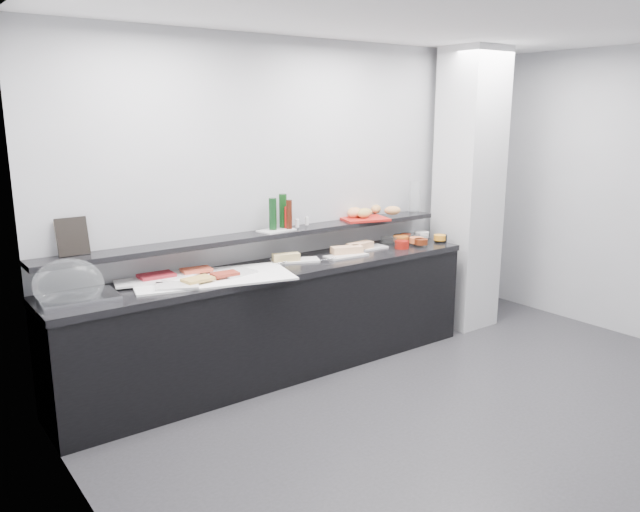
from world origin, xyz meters
TOP-DOWN VIEW (x-y plane):
  - ground at (0.00, 0.00)m, footprint 5.00×5.00m
  - back_wall at (0.00, 2.00)m, footprint 5.00×0.02m
  - ceiling at (0.00, 0.00)m, footprint 5.00×5.00m
  - column at (1.50, 1.65)m, footprint 0.50×0.50m
  - buffet_cabinet at (-0.70, 1.70)m, footprint 3.60×0.60m
  - counter_top at (-0.70, 1.70)m, footprint 3.62×0.62m
  - wall_shelf at (-0.70, 1.88)m, footprint 3.60×0.25m
  - cloche_base at (-2.24, 1.67)m, footprint 0.49×0.34m
  - cloche_dome at (-2.29, 1.67)m, footprint 0.51×0.41m
  - linen_runner at (-1.27, 1.67)m, footprint 1.25×0.81m
  - platter_meat_a at (-1.79, 1.82)m, footprint 0.36×0.28m
  - food_meat_a at (-1.63, 1.86)m, footprint 0.26×0.17m
  - platter_salmon at (-1.49, 1.84)m, footprint 0.36×0.29m
  - food_salmon at (-1.32, 1.84)m, footprint 0.24×0.17m
  - platter_cheese at (-1.60, 1.57)m, footprint 0.35×0.30m
  - food_cheese at (-1.44, 1.58)m, footprint 0.23×0.16m
  - platter_meat_b at (-1.09, 1.64)m, footprint 0.31×0.23m
  - food_meat_b at (-1.21, 1.60)m, footprint 0.20×0.13m
  - sandwich_plate_left at (-0.48, 1.76)m, footprint 0.43×0.32m
  - sandwich_food_left at (-0.56, 1.77)m, footprint 0.24×0.15m
  - tongs_left at (-0.61, 1.73)m, footprint 0.16×0.04m
  - sandwich_plate_mid at (-0.03, 1.65)m, footprint 0.38×0.18m
  - sandwich_food_mid at (0.02, 1.70)m, footprint 0.29×0.17m
  - tongs_mid at (-0.26, 1.59)m, footprint 0.16×0.01m
  - sandwich_plate_right at (0.32, 1.77)m, footprint 0.37×0.17m
  - sandwich_food_right at (0.21, 1.75)m, footprint 0.27×0.13m
  - tongs_right at (0.26, 1.72)m, footprint 0.15×0.08m
  - bowl_glass_fruit at (0.60, 1.79)m, footprint 0.17×0.17m
  - fill_glass_fruit at (0.72, 1.76)m, footprint 0.19×0.19m
  - bowl_black_jam at (0.77, 1.81)m, footprint 0.18×0.18m
  - fill_black_jam at (0.83, 1.81)m, footprint 0.12×0.12m
  - bowl_glass_cream at (0.87, 1.79)m, footprint 0.21×0.21m
  - fill_glass_cream at (1.03, 1.80)m, footprint 0.17×0.17m
  - bowl_red_jam at (0.58, 1.60)m, footprint 0.14×0.14m
  - fill_red_jam at (0.77, 1.55)m, footprint 0.15×0.15m
  - bowl_glass_salmon at (0.85, 1.64)m, footprint 0.18×0.18m
  - fill_glass_salmon at (0.79, 1.62)m, footprint 0.17×0.17m
  - bowl_black_fruit at (1.07, 1.59)m, footprint 0.16×0.16m
  - fill_black_fruit at (1.05, 1.58)m, footprint 0.12×0.12m
  - framed_print at (-2.17, 1.95)m, footprint 0.21×0.07m
  - print_art at (-2.18, 1.98)m, footprint 0.18×0.07m
  - condiment_tray at (-0.59, 1.87)m, footprint 0.31×0.22m
  - bottle_green_a at (-0.61, 1.89)m, footprint 0.08×0.08m
  - bottle_brown at (-0.48, 1.84)m, footprint 0.06×0.06m
  - bottle_green_b at (-0.48, 1.93)m, footprint 0.07×0.07m
  - bottle_hot at (-0.47, 1.87)m, footprint 0.05×0.05m
  - shaker_salt at (-0.39, 1.85)m, footprint 0.04×0.04m
  - shaker_pepper at (-0.26, 1.89)m, footprint 0.04×0.04m
  - bread_tray at (0.34, 1.85)m, footprint 0.46×0.38m
  - bread_roll_nw at (0.27, 1.91)m, footprint 0.14×0.10m
  - bread_roll_n at (0.33, 1.97)m, footprint 0.16×0.12m
  - bread_roll_ne at (0.59, 1.97)m, footprint 0.15×0.13m
  - bread_roll_sw at (0.33, 1.84)m, footprint 0.14×0.09m
  - bread_roll_se at (0.66, 1.82)m, footprint 0.18×0.15m
  - bread_roll_mide at (0.38, 1.89)m, footprint 0.16×0.13m
  - carafe at (1.00, 1.88)m, footprint 0.14×0.14m

SIDE VIEW (x-z plane):
  - ground at x=0.00m, z-range 0.00..0.00m
  - buffet_cabinet at x=-0.70m, z-range 0.00..0.85m
  - counter_top at x=-0.70m, z-range 0.85..0.90m
  - linen_runner at x=-1.27m, z-range 0.90..0.91m
  - sandwich_plate_left at x=-0.48m, z-range 0.90..0.91m
  - sandwich_plate_mid at x=-0.03m, z-range 0.90..0.91m
  - sandwich_plate_right at x=0.32m, z-range 0.90..0.91m
  - tongs_left at x=-0.61m, z-range 0.91..0.92m
  - tongs_mid at x=-0.26m, z-range 0.91..0.92m
  - tongs_right at x=0.26m, z-range 0.91..0.92m
  - cloche_base at x=-2.24m, z-range 0.90..0.94m
  - platter_meat_a at x=-1.79m, z-range 0.92..0.93m
  - platter_salmon at x=-1.49m, z-range 0.92..0.93m
  - platter_cheese at x=-1.60m, z-range 0.92..0.93m
  - platter_meat_b at x=-1.09m, z-range 0.92..0.93m
  - bowl_glass_fruit at x=0.60m, z-range 0.90..0.97m
  - bowl_black_jam at x=0.77m, z-range 0.90..0.97m
  - bowl_glass_cream at x=0.87m, z-range 0.90..0.97m
  - bowl_red_jam at x=0.58m, z-range 0.90..0.97m
  - bowl_glass_salmon at x=0.85m, z-range 0.90..0.97m
  - bowl_black_fruit at x=1.07m, z-range 0.90..0.97m
  - food_meat_a at x=-1.63m, z-range 0.93..0.95m
  - food_salmon at x=-1.32m, z-range 0.93..0.95m
  - food_cheese at x=-1.44m, z-range 0.93..0.95m
  - food_meat_b at x=-1.21m, z-range 0.93..0.95m
  - sandwich_food_left at x=-0.56m, z-range 0.91..0.97m
  - sandwich_food_mid at x=0.02m, z-range 0.91..0.97m
  - sandwich_food_right at x=0.21m, z-range 0.91..0.97m
  - fill_glass_fruit at x=0.72m, z-range 0.92..0.97m
  - fill_black_jam at x=0.83m, z-range 0.92..0.97m
  - fill_glass_cream at x=1.03m, z-range 0.92..0.97m
  - fill_red_jam at x=0.77m, z-range 0.92..0.97m
  - fill_glass_salmon at x=0.79m, z-range 0.92..0.97m
  - fill_black_fruit at x=1.05m, z-range 0.92..0.97m
  - cloche_dome at x=-2.29m, z-range 0.86..1.20m
  - wall_shelf at x=-0.70m, z-range 1.11..1.15m
  - condiment_tray at x=-0.59m, z-range 1.15..1.16m
  - bread_tray at x=0.34m, z-range 1.15..1.17m
  - shaker_salt at x=-0.39m, z-range 1.16..1.23m
  - shaker_pepper at x=-0.26m, z-range 1.16..1.23m
  - bread_roll_nw at x=0.27m, z-range 1.17..1.25m
  - bread_roll_n at x=0.33m, z-range 1.17..1.25m
  - bread_roll_ne at x=0.59m, z-range 1.17..1.25m
  - bread_roll_sw at x=0.33m, z-range 1.17..1.25m
  - bread_roll_se at x=0.66m, z-range 1.17..1.25m
  - bread_roll_mide at x=0.38m, z-range 1.17..1.25m
  - bottle_hot at x=-0.47m, z-range 1.16..1.34m
  - framed_print at x=-2.17m, z-range 1.15..1.41m
  - print_art at x=-2.18m, z-range 1.17..1.39m
  - bottle_brown at x=-0.48m, z-range 1.16..1.40m
  - bottle_green_a at x=-0.61m, z-range 1.16..1.42m
  - carafe at x=1.00m, z-range 1.15..1.45m
  - bottle_green_b at x=-0.48m, z-range 1.16..1.44m
  - back_wall at x=0.00m, z-range 0.00..2.70m
  - column at x=1.50m, z-range 0.00..2.70m
  - ceiling at x=0.00m, z-range 2.70..2.70m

